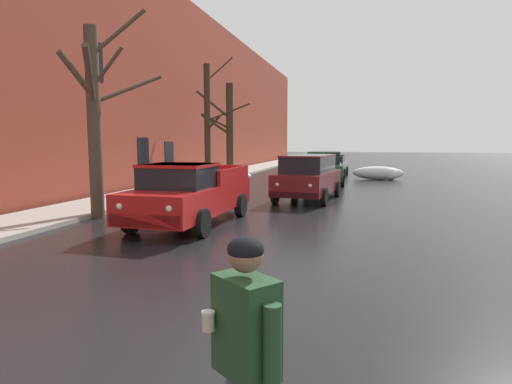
# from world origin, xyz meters

# --- Properties ---
(left_sidewalk_slab) EXTENTS (2.59, 80.00, 0.13)m
(left_sidewalk_slab) POSITION_xyz_m (-5.71, 18.00, 0.07)
(left_sidewalk_slab) COLOR #A8A399
(left_sidewalk_slab) RESTS_ON ground
(brick_townhouse_facade) EXTENTS (0.63, 80.00, 11.07)m
(brick_townhouse_facade) POSITION_xyz_m (-7.50, 18.00, 5.53)
(brick_townhouse_facade) COLOR brown
(brick_townhouse_facade) RESTS_ON ground
(snow_bank_near_corner_left) EXTENTS (2.69, 1.39, 0.51)m
(snow_bank_near_corner_left) POSITION_xyz_m (-3.90, 18.81, 0.25)
(snow_bank_near_corner_left) COLOR white
(snow_bank_near_corner_left) RESTS_ON ground
(snow_bank_along_left_kerb) EXTENTS (3.08, 1.00, 0.82)m
(snow_bank_along_left_kerb) POSITION_xyz_m (4.52, 25.18, 0.40)
(snow_bank_along_left_kerb) COLOR white
(snow_bank_along_left_kerb) RESTS_ON ground
(snow_bank_mid_block_left) EXTENTS (2.30, 1.32, 0.59)m
(snow_bank_mid_block_left) POSITION_xyz_m (-4.12, 22.31, 0.29)
(snow_bank_mid_block_left) COLOR white
(snow_bank_mid_block_left) RESTS_ON ground
(bare_tree_second_along_sidewalk) EXTENTS (1.85, 3.83, 6.32)m
(bare_tree_second_along_sidewalk) POSITION_xyz_m (-4.26, 8.80, 3.16)
(bare_tree_second_along_sidewalk) COLOR #4C3D2D
(bare_tree_second_along_sidewalk) RESTS_ON ground
(bare_tree_mid_block) EXTENTS (2.43, 2.37, 6.82)m
(bare_tree_mid_block) POSITION_xyz_m (-4.28, 18.59, 3.23)
(bare_tree_mid_block) COLOR #382B1E
(bare_tree_mid_block) RESTS_ON ground
(bare_tree_far_down_block) EXTENTS (2.02, 1.21, 5.81)m
(bare_tree_far_down_block) POSITION_xyz_m (-4.43, 22.37, 3.01)
(bare_tree_far_down_block) COLOR #382B1E
(bare_tree_far_down_block) RESTS_ON ground
(pickup_truck_red_approaching_near_lane) EXTENTS (2.27, 5.39, 1.76)m
(pickup_truck_red_approaching_near_lane) POSITION_xyz_m (-1.11, 8.43, 0.88)
(pickup_truck_red_approaching_near_lane) COLOR red
(pickup_truck_red_approaching_near_lane) RESTS_ON ground
(suv_maroon_parked_kerbside_close) EXTENTS (2.41, 4.80, 1.82)m
(suv_maroon_parked_kerbside_close) POSITION_xyz_m (1.45, 14.57, 0.99)
(suv_maroon_parked_kerbside_close) COLOR maroon
(suv_maroon_parked_kerbside_close) RESTS_ON ground
(suv_green_parked_kerbside_mid) EXTENTS (2.42, 4.73, 1.82)m
(suv_green_parked_kerbside_mid) POSITION_xyz_m (1.42, 21.42, 0.99)
(suv_green_parked_kerbside_mid) COLOR #1E5633
(suv_green_parked_kerbside_mid) RESTS_ON ground
(sedan_grey_parked_far_down_block) EXTENTS (2.06, 4.04, 1.42)m
(sedan_grey_parked_far_down_block) POSITION_xyz_m (1.43, 27.46, 0.75)
(sedan_grey_parked_far_down_block) COLOR slate
(sedan_grey_parked_far_down_block) RESTS_ON ground
(pedestrian_with_coffee) EXTENTS (0.58, 0.48, 1.76)m
(pedestrian_with_coffee) POSITION_xyz_m (3.00, -0.42, 1.04)
(pedestrian_with_coffee) COLOR slate
(pedestrian_with_coffee) RESTS_ON ground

